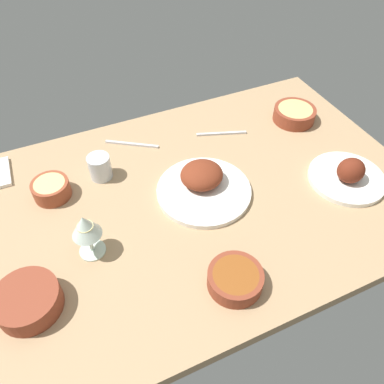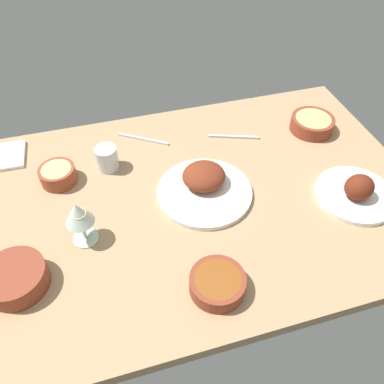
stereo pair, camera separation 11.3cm
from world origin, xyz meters
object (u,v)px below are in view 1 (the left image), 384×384
water_tumbler (100,167)px  spoon_loose (221,134)px  bowl_soup (235,279)px  bowl_onions (28,300)px  bowl_pasta (294,114)px  plate_near_viewer (348,175)px  fork_loose (132,144)px  wine_glass (85,228)px  bowl_potatoes (51,189)px  plate_center_main (203,184)px

water_tumbler → spoon_loose: (-44.47, -3.32, -3.55)cm
bowl_soup → spoon_loose: bowl_soup is taller
bowl_onions → water_tumbler: water_tumbler is taller
bowl_pasta → bowl_onions: bearing=20.2°
plate_near_viewer → fork_loose: size_ratio=1.26×
wine_glass → bowl_onions: bearing=29.3°
bowl_potatoes → bowl_soup: bearing=125.9°
plate_near_viewer → fork_loose: (55.89, -44.48, -2.01)cm
spoon_loose → bowl_soup: bearing=-94.7°
bowl_pasta → bowl_onions: 106.32cm
bowl_potatoes → fork_loose: 31.92cm
bowl_pasta → spoon_loose: (28.38, -3.23, -2.31)cm
bowl_pasta → bowl_soup: size_ratio=1.10×
plate_center_main → bowl_soup: size_ratio=2.08×
bowl_soup → spoon_loose: bearing=-114.2°
bowl_onions → water_tumbler: (-26.94, -36.60, 0.86)cm
plate_center_main → bowl_onions: plate_center_main is taller
plate_center_main → bowl_pasta: 49.75cm
bowl_soup → fork_loose: 62.33cm
wine_glass → spoon_loose: wine_glass is taller
plate_near_viewer → wine_glass: (79.11, -6.75, 7.51)cm
water_tumbler → spoon_loose: water_tumbler is taller
water_tumbler → fork_loose: size_ratio=0.42×
plate_center_main → spoon_loose: 28.24cm
plate_near_viewer → bowl_soup: (49.44, 17.48, 0.10)cm
plate_center_main → bowl_pasta: size_ratio=1.89×
plate_near_viewer → plate_center_main: (42.68, -15.12, 0.13)cm
bowl_onions → water_tumbler: 45.46cm
plate_near_viewer → fork_loose: bearing=-38.5°
bowl_potatoes → bowl_onions: 36.33cm
water_tumbler → bowl_potatoes: bearing=7.6°
plate_center_main → water_tumbler: (26.72, -18.55, 1.41)cm
plate_center_main → bowl_potatoes: size_ratio=2.59×
bowl_pasta → water_tumbler: (72.85, 0.09, 1.24)cm
bowl_soup → water_tumbler: (19.96, -51.14, 1.44)cm
plate_center_main → bowl_onions: 56.62cm
bowl_soup → water_tumbler: water_tumbler is taller
bowl_onions → water_tumbler: bearing=-126.4°
bowl_pasta → spoon_loose: 28.65cm
water_tumbler → fork_loose: 17.66cm
bowl_soup → spoon_loose: size_ratio=0.77×
spoon_loose → plate_near_viewer: bearing=-36.5°
bowl_potatoes → water_tumbler: bearing=-172.4°
bowl_potatoes → fork_loose: size_ratio=0.59×
plate_near_viewer → water_tumbler: (69.40, -33.67, 1.54)cm
plate_near_viewer → water_tumbler: bearing=-25.9°
bowl_potatoes → bowl_onions: size_ratio=0.72×
bowl_onions → wine_glass: wine_glass is taller
wine_glass → spoon_loose: (-54.17, -30.24, -9.53)cm
fork_loose → spoon_loose: 31.85cm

